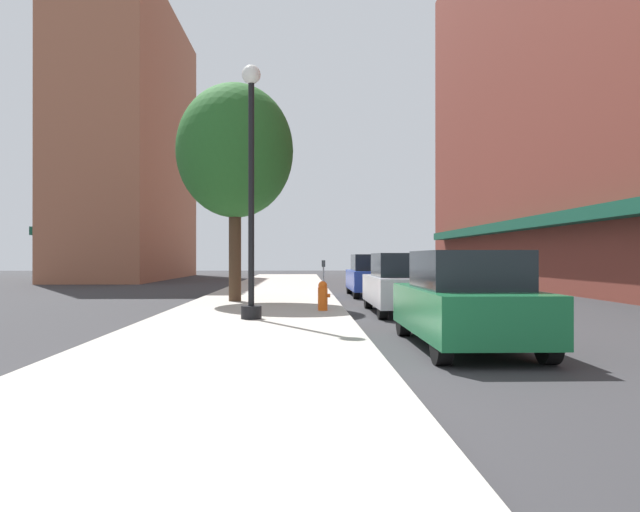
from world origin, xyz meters
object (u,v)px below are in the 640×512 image
Objects in this scene: fire_hydrant at (323,296)px; tree_near at (235,152)px; lamppost at (251,186)px; car_silver at (403,284)px; car_blue at (372,276)px; parking_meter_near at (323,272)px; car_green at (465,301)px.

fire_hydrant is 0.11× the size of tree_near.
lamppost is 7.47× the size of fire_hydrant.
car_blue is at bearing 92.28° from car_silver.
lamppost is at bearing -145.74° from car_silver.
lamppost is 10.01m from parking_meter_near.
parking_meter_near is at bearing 107.71° from car_silver.
car_silver is at bearing -89.21° from car_blue.
lamppost is 1.37× the size of car_blue.
tree_near is 1.65× the size of car_green.
parking_meter_near is 0.30× the size of car_blue.
lamppost is at bearing -129.61° from fire_hydrant.
parking_meter_near is at bearing -172.50° from car_blue.
car_silver is 7.30m from car_blue.
car_green is (3.97, -3.82, -2.39)m from lamppost.
car_silver reaches higher than parking_meter_near.
fire_hydrant is 0.18× the size of car_blue.
car_blue reaches higher than fire_hydrant.
lamppost is 6.01m from car_green.
fire_hydrant is 0.18× the size of car_green.
tree_near reaches higher than fire_hydrant.
car_silver is 1.00× the size of car_blue.
tree_near is 1.65× the size of car_blue.
car_green is at bearing -87.72° from car_silver.
car_silver is at bearing 9.61° from fire_hydrant.
car_green is at bearing -89.21° from car_blue.
parking_meter_near is 6.41m from tree_near.
car_green is 1.00× the size of car_silver.
lamppost is at bearing -79.80° from tree_near.
tree_near is at bearing 100.20° from lamppost.
car_green is 13.60m from car_blue.
tree_near is 7.21m from car_silver.
car_green and car_blue have the same top height.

